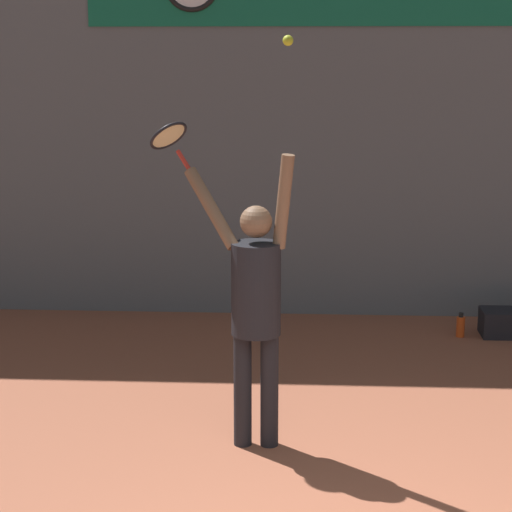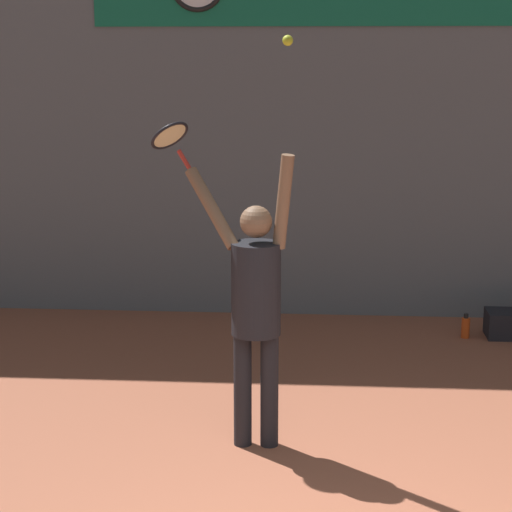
# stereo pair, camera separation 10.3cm
# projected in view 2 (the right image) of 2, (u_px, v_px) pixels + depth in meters

# --- Properties ---
(back_wall) EXTENTS (18.00, 0.10, 5.00)m
(back_wall) POSITION_uv_depth(u_px,v_px,m) (345.00, 80.00, 9.55)
(back_wall) COLOR slate
(back_wall) RESTS_ON ground_plane
(tennis_player) EXTENTS (0.82, 0.50, 2.12)m
(tennis_player) POSITION_uv_depth(u_px,v_px,m) (255.00, 299.00, 6.49)
(tennis_player) COLOR black
(tennis_player) RESTS_ON ground_plane
(tennis_racket) EXTENTS (0.38, 0.38, 0.36)m
(tennis_racket) POSITION_uv_depth(u_px,v_px,m) (171.00, 138.00, 6.69)
(tennis_racket) COLOR red
(tennis_ball) EXTENTS (0.07, 0.07, 0.07)m
(tennis_ball) POSITION_uv_depth(u_px,v_px,m) (288.00, 40.00, 5.99)
(tennis_ball) COLOR #CCDB2D
(water_bottle) EXTENTS (0.08, 0.08, 0.25)m
(water_bottle) POSITION_uv_depth(u_px,v_px,m) (466.00, 327.00, 9.21)
(water_bottle) COLOR #D84C19
(water_bottle) RESTS_ON ground_plane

